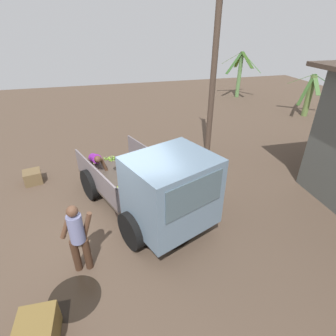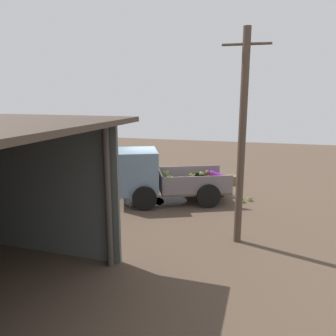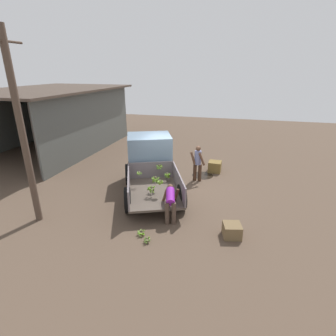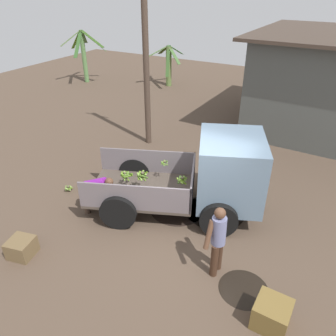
{
  "view_description": "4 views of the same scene",
  "coord_description": "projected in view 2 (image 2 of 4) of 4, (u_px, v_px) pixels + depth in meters",
  "views": [
    {
      "loc": [
        5.4,
        -0.18,
        4.76
      ],
      "look_at": [
        -0.97,
        1.48,
        1.03
      ],
      "focal_mm": 28.0,
      "sensor_mm": 36.0,
      "label": 1
    },
    {
      "loc": [
        -3.93,
        13.19,
        4.29
      ],
      "look_at": [
        -0.79,
        1.43,
        1.57
      ],
      "focal_mm": 35.0,
      "sensor_mm": 36.0,
      "label": 2
    },
    {
      "loc": [
        -10.08,
        -2.47,
        4.91
      ],
      "look_at": [
        -0.32,
        0.06,
        1.06
      ],
      "focal_mm": 28.0,
      "sensor_mm": 36.0,
      "label": 3
    },
    {
      "loc": [
        2.67,
        -5.87,
        5.51
      ],
      "look_at": [
        -1.15,
        1.0,
        0.95
      ],
      "focal_mm": 35.0,
      "sensor_mm": 36.0,
      "label": 4
    }
  ],
  "objects": [
    {
      "name": "person_foreground_visitor",
      "position": [
        142.0,
        168.0,
        15.34
      ],
      "size": [
        0.36,
        0.72,
        1.68
      ],
      "rotation": [
        0.0,
        0.0,
        3.1
      ],
      "color": "#40281B",
      "rests_on": "ground"
    },
    {
      "name": "wooden_crate_0",
      "position": [
        231.0,
        180.0,
        16.09
      ],
      "size": [
        0.64,
        0.64,
        0.43
      ],
      "primitive_type": "cube",
      "rotation": [
        0.0,
        0.0,
        4.94
      ],
      "color": "brown",
      "rests_on": "ground"
    },
    {
      "name": "mud_patch_1",
      "position": [
        144.0,
        201.0,
        13.49
      ],
      "size": [
        1.63,
        1.63,
        0.01
      ],
      "primitive_type": "cylinder",
      "color": "black",
      "rests_on": "ground"
    },
    {
      "name": "wooden_crate_1",
      "position": [
        121.0,
        177.0,
        16.48
      ],
      "size": [
        0.64,
        0.64,
        0.54
      ],
      "primitive_type": "cube",
      "rotation": [
        0.0,
        0.0,
        3.1
      ],
      "color": "brown",
      "rests_on": "ground"
    },
    {
      "name": "banana_bunch_on_ground_1",
      "position": [
        242.0,
        200.0,
        13.36
      ],
      "size": [
        0.27,
        0.27,
        0.19
      ],
      "color": "#49422F",
      "rests_on": "ground"
    },
    {
      "name": "ground",
      "position": [
        159.0,
        195.0,
        14.36
      ],
      "size": [
        36.0,
        36.0,
        0.0
      ],
      "primitive_type": "plane",
      "color": "brown"
    },
    {
      "name": "cargo_truck",
      "position": [
        147.0,
        175.0,
        13.22
      ],
      "size": [
        4.88,
        3.46,
        2.17
      ],
      "rotation": [
        0.0,
        0.0,
        0.39
      ],
      "color": "#4E4239",
      "rests_on": "ground"
    },
    {
      "name": "mud_patch_2",
      "position": [
        130.0,
        185.0,
        15.89
      ],
      "size": [
        1.02,
        1.02,
        0.01
      ],
      "primitive_type": "cylinder",
      "color": "black",
      "rests_on": "ground"
    },
    {
      "name": "utility_pole",
      "position": [
        242.0,
        139.0,
        9.17
      ],
      "size": [
        1.3,
        0.21,
        6.06
      ],
      "color": "#4B3A2F",
      "rests_on": "ground"
    },
    {
      "name": "person_worker_loading",
      "position": [
        217.0,
        180.0,
        14.13
      ],
      "size": [
        0.89,
        0.69,
        1.15
      ],
      "rotation": [
        0.0,
        0.0,
        0.25
      ],
      "color": "#4A382E",
      "rests_on": "ground"
    },
    {
      "name": "banana_bunch_on_ground_0",
      "position": [
        250.0,
        198.0,
        13.56
      ],
      "size": [
        0.25,
        0.23,
        0.19
      ],
      "color": "brown",
      "rests_on": "ground"
    },
    {
      "name": "mud_patch_0",
      "position": [
        169.0,
        200.0,
        13.66
      ],
      "size": [
        1.48,
        1.48,
        0.01
      ],
      "primitive_type": "cylinder",
      "color": "#2D221C",
      "rests_on": "ground"
    }
  ]
}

